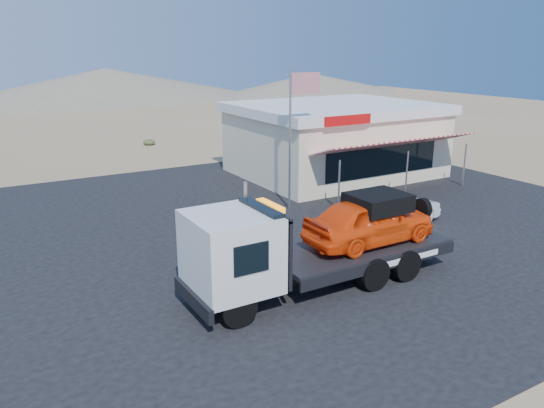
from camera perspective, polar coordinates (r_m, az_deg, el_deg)
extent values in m
plane|color=#8E7450|center=(17.67, -3.24, -6.47)|extent=(120.00, 120.00, 0.00)
cube|color=black|center=(21.01, -2.17, -2.61)|extent=(32.00, 24.00, 0.02)
cylinder|color=black|center=(13.76, -3.64, -11.17)|extent=(0.98, 0.29, 0.98)
cylinder|color=black|center=(15.36, -6.99, -8.18)|extent=(0.98, 0.29, 0.98)
cylinder|color=black|center=(16.02, 10.65, -7.27)|extent=(0.98, 0.54, 0.98)
cylinder|color=black|center=(17.41, 6.43, -5.10)|extent=(0.98, 0.54, 0.98)
cylinder|color=black|center=(16.83, 13.95, -6.29)|extent=(0.98, 0.54, 0.98)
cylinder|color=black|center=(18.16, 9.66, -4.30)|extent=(0.98, 0.54, 0.98)
cube|color=black|center=(16.20, 6.30, -6.24)|extent=(8.03, 0.98, 0.29)
cube|color=silver|center=(14.19, -4.47, -5.09)|extent=(2.15, 2.30, 2.06)
cube|color=black|center=(14.36, -1.20, -1.86)|extent=(0.34, 1.96, 0.88)
cube|color=black|center=(14.74, -0.18, -4.38)|extent=(0.10, 2.15, 1.96)
cube|color=orange|center=(14.38, -0.19, -0.19)|extent=(0.24, 1.17, 0.15)
cube|color=black|center=(16.72, 9.30, -4.62)|extent=(5.87, 2.25, 0.15)
imported|color=#FD420B|center=(16.70, 10.46, -1.77)|extent=(4.31, 1.73, 1.47)
cube|color=black|center=(16.72, 11.32, 0.21)|extent=(1.76, 1.47, 0.54)
imported|color=silver|center=(21.49, 13.47, -0.71)|extent=(4.29, 2.30, 1.34)
cube|color=beige|center=(29.97, 6.70, 6.49)|extent=(10.00, 8.00, 3.40)
cube|color=white|center=(29.70, 6.83, 10.20)|extent=(10.40, 8.40, 0.50)
cube|color=red|center=(24.84, 8.17, 8.92)|extent=(2.60, 0.12, 0.45)
cube|color=black|center=(26.98, 11.84, 4.70)|extent=(7.00, 0.06, 1.60)
cube|color=red|center=(26.17, 13.26, 6.37)|extent=(9.00, 1.73, 0.61)
cylinder|color=#99999E|center=(23.29, 7.22, 2.05)|extent=(0.08, 0.08, 2.20)
cylinder|color=#99999E|center=(25.88, 14.28, 3.13)|extent=(0.08, 0.08, 2.20)
cylinder|color=#99999E|center=(28.79, 19.99, 3.97)|extent=(0.08, 0.08, 2.20)
cylinder|color=#99999E|center=(22.84, 1.94, 6.76)|extent=(0.10, 0.10, 6.00)
cube|color=#B20C14|center=(22.97, 3.62, 12.83)|extent=(1.50, 0.02, 0.90)
ellipsoid|color=#3A4827|center=(39.98, -13.07, 6.54)|extent=(0.86, 0.86, 0.46)
cone|color=#726B59|center=(74.69, -17.42, 12.15)|extent=(44.00, 44.00, 4.20)
cone|color=#726B59|center=(83.46, 4.23, 12.82)|extent=(32.00, 32.00, 3.00)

